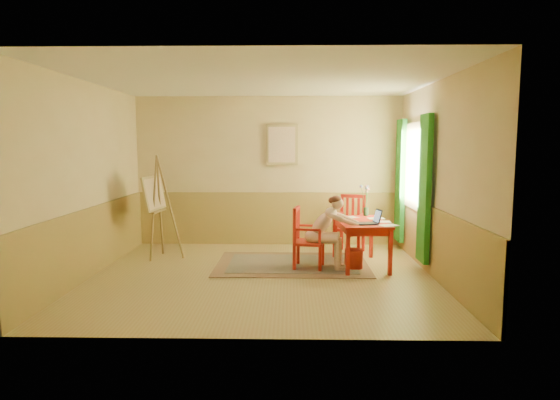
{
  "coord_description": "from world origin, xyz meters",
  "views": [
    {
      "loc": [
        0.4,
        -6.7,
        1.9
      ],
      "look_at": [
        0.25,
        0.55,
        1.05
      ],
      "focal_mm": 30.35,
      "sensor_mm": 36.0,
      "label": 1
    }
  ],
  "objects_px": {
    "table": "(361,227)",
    "easel": "(156,197)",
    "chair_left": "(306,238)",
    "laptop": "(370,221)",
    "chair_back": "(351,224)",
    "figure": "(327,229)"
  },
  "relations": [
    {
      "from": "table",
      "to": "laptop",
      "type": "height_order",
      "value": "laptop"
    },
    {
      "from": "chair_left",
      "to": "figure",
      "type": "height_order",
      "value": "figure"
    },
    {
      "from": "easel",
      "to": "laptop",
      "type": "bearing_deg",
      "value": -12.78
    },
    {
      "from": "figure",
      "to": "chair_left",
      "type": "bearing_deg",
      "value": 170.35
    },
    {
      "from": "easel",
      "to": "chair_left",
      "type": "bearing_deg",
      "value": -14.76
    },
    {
      "from": "chair_back",
      "to": "easel",
      "type": "bearing_deg",
      "value": -171.98
    },
    {
      "from": "chair_left",
      "to": "figure",
      "type": "relative_size",
      "value": 0.83
    },
    {
      "from": "table",
      "to": "easel",
      "type": "xyz_separation_m",
      "value": [
        -3.35,
        0.5,
        0.39
      ]
    },
    {
      "from": "chair_back",
      "to": "easel",
      "type": "xyz_separation_m",
      "value": [
        -3.32,
        -0.47,
        0.52
      ]
    },
    {
      "from": "chair_left",
      "to": "table",
      "type": "bearing_deg",
      "value": 10.02
    },
    {
      "from": "table",
      "to": "chair_left",
      "type": "xyz_separation_m",
      "value": [
        -0.86,
        -0.15,
        -0.15
      ]
    },
    {
      "from": "table",
      "to": "easel",
      "type": "relative_size",
      "value": 0.72
    },
    {
      "from": "chair_back",
      "to": "laptop",
      "type": "relative_size",
      "value": 2.55
    },
    {
      "from": "laptop",
      "to": "easel",
      "type": "xyz_separation_m",
      "value": [
        -3.45,
        0.78,
        0.26
      ]
    },
    {
      "from": "chair_left",
      "to": "figure",
      "type": "distance_m",
      "value": 0.36
    },
    {
      "from": "easel",
      "to": "chair_back",
      "type": "bearing_deg",
      "value": 8.02
    },
    {
      "from": "chair_left",
      "to": "laptop",
      "type": "bearing_deg",
      "value": -7.53
    },
    {
      "from": "chair_left",
      "to": "figure",
      "type": "xyz_separation_m",
      "value": [
        0.32,
        -0.05,
        0.15
      ]
    },
    {
      "from": "table",
      "to": "figure",
      "type": "distance_m",
      "value": 0.58
    },
    {
      "from": "chair_back",
      "to": "easel",
      "type": "relative_size",
      "value": 0.59
    },
    {
      "from": "table",
      "to": "laptop",
      "type": "relative_size",
      "value": 3.15
    },
    {
      "from": "chair_back",
      "to": "easel",
      "type": "height_order",
      "value": "easel"
    }
  ]
}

